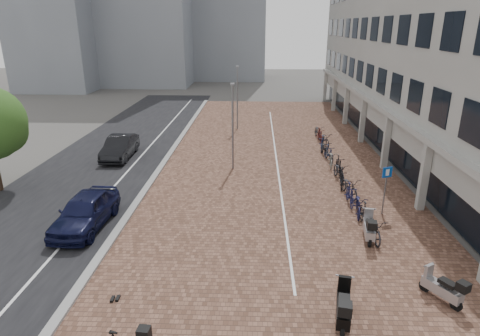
# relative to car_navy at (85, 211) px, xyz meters

# --- Properties ---
(ground) EXTENTS (140.00, 140.00, 0.00)m
(ground) POSITION_rel_car_navy_xyz_m (6.61, -1.56, -0.76)
(ground) COLOR #474442
(ground) RESTS_ON ground
(plaza_brick) EXTENTS (14.50, 42.00, 0.04)m
(plaza_brick) POSITION_rel_car_navy_xyz_m (8.61, 10.44, -0.75)
(plaza_brick) COLOR brown
(plaza_brick) RESTS_ON ground
(street_asphalt) EXTENTS (8.00, 50.00, 0.03)m
(street_asphalt) POSITION_rel_car_navy_xyz_m (-2.39, 10.44, -0.76)
(street_asphalt) COLOR black
(street_asphalt) RESTS_ON ground
(curb) EXTENTS (0.35, 42.00, 0.14)m
(curb) POSITION_rel_car_navy_xyz_m (1.51, 10.44, -0.69)
(curb) COLOR gray
(curb) RESTS_ON ground
(lane_line) EXTENTS (0.12, 44.00, 0.00)m
(lane_line) POSITION_rel_car_navy_xyz_m (-0.39, 10.44, -0.74)
(lane_line) COLOR white
(lane_line) RESTS_ON street_asphalt
(parking_line) EXTENTS (0.10, 30.00, 0.00)m
(parking_line) POSITION_rel_car_navy_xyz_m (8.81, 10.44, -0.73)
(parking_line) COLOR white
(parking_line) RESTS_ON plaza_brick
(office_building) EXTENTS (8.40, 40.00, 15.00)m
(office_building) POSITION_rel_car_navy_xyz_m (19.58, 14.44, 7.68)
(office_building) COLOR #9F9F9A
(office_building) RESTS_ON ground
(car_navy) EXTENTS (1.99, 4.56, 1.53)m
(car_navy) POSITION_rel_car_navy_xyz_m (0.00, 0.00, 0.00)
(car_navy) COLOR black
(car_navy) RESTS_ON ground
(car_dark) EXTENTS (1.67, 4.49, 1.47)m
(car_dark) POSITION_rel_car_navy_xyz_m (-1.69, 9.92, -0.03)
(car_dark) COLOR black
(car_dark) RESTS_ON ground
(shoes) EXTENTS (0.38, 0.33, 0.09)m
(shoes) POSITION_rel_car_navy_xyz_m (2.93, -5.03, -0.72)
(shoes) COLOR black
(shoes) RESTS_ON ground
(scooter_front) EXTENTS (0.80, 1.78, 1.18)m
(scooter_front) POSITION_rel_car_navy_xyz_m (12.17, -0.64, -0.17)
(scooter_front) COLOR #A9A9AE
(scooter_front) RESTS_ON ground
(scooter_mid) EXTENTS (0.90, 1.88, 1.24)m
(scooter_mid) POSITION_rel_car_navy_xyz_m (10.11, -5.76, -0.14)
(scooter_mid) COLOR black
(scooter_mid) RESTS_ON ground
(scooter_back) EXTENTS (1.26, 1.59, 1.08)m
(scooter_back) POSITION_rel_car_navy_xyz_m (13.49, -4.59, -0.22)
(scooter_back) COLOR #9E9EA3
(scooter_back) RESTS_ON ground
(parking_sign) EXTENTS (0.48, 0.21, 2.39)m
(parking_sign) POSITION_rel_car_navy_xyz_m (13.44, 1.78, 0.83)
(parking_sign) COLOR slate
(parking_sign) RESTS_ON ground
(lamp_near) EXTENTS (0.12, 0.12, 5.23)m
(lamp_near) POSITION_rel_car_navy_xyz_m (6.02, 7.95, 1.85)
(lamp_near) COLOR slate
(lamp_near) RESTS_ON ground
(lamp_far) EXTENTS (0.12, 0.12, 5.24)m
(lamp_far) POSITION_rel_car_navy_xyz_m (5.82, 18.13, 1.86)
(lamp_far) COLOR slate
(lamp_far) RESTS_ON ground
(bike_row) EXTENTS (1.30, 18.10, 1.05)m
(bike_row) POSITION_rel_car_navy_xyz_m (12.28, 7.49, -0.24)
(bike_row) COLOR black
(bike_row) RESTS_ON ground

